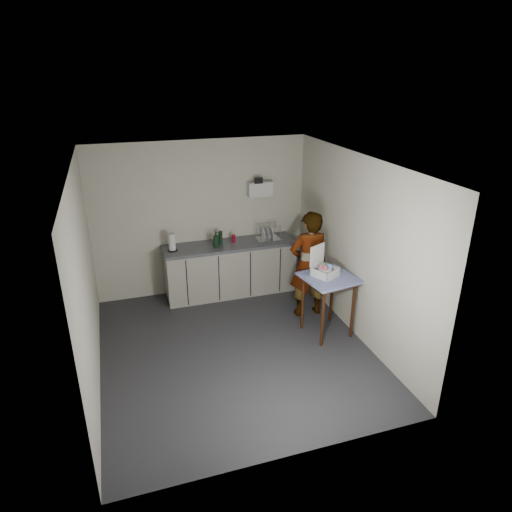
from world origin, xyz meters
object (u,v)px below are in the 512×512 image
object	(u,v)px
side_table	(329,284)
soda_can	(234,238)
dish_rack	(268,236)
bakery_box	(324,269)
paper_towel	(172,243)
kitchen_counter	(230,270)
soap_bottle	(216,240)
dark_bottle	(220,238)
standing_man	(309,265)

from	to	relation	value
side_table	soda_can	xyz separation A→B (m)	(-0.92, 1.75, 0.18)
side_table	dish_rack	size ratio (longest dim) A/B	2.34
side_table	bakery_box	world-z (taller)	bakery_box
paper_towel	bakery_box	xyz separation A→B (m)	(1.91, -1.60, -0.04)
bakery_box	dish_rack	bearing A→B (deg)	73.94
side_table	dish_rack	bearing A→B (deg)	92.63
soda_can	bakery_box	size ratio (longest dim) A/B	0.30
kitchen_counter	bakery_box	bearing A→B (deg)	-59.44
paper_towel	bakery_box	bearing A→B (deg)	-39.85
side_table	soap_bottle	size ratio (longest dim) A/B	3.29
dark_bottle	paper_towel	bearing A→B (deg)	-177.56
dish_rack	soda_can	bearing A→B (deg)	172.94
kitchen_counter	side_table	world-z (taller)	kitchen_counter
dish_rack	bakery_box	xyz separation A→B (m)	(0.28, -1.60, 0.03)
paper_towel	kitchen_counter	bearing A→B (deg)	1.13
standing_man	soap_bottle	bearing A→B (deg)	-37.80
soda_can	bakery_box	xyz separation A→B (m)	(0.87, -1.68, 0.03)
side_table	paper_towel	distance (m)	2.59
paper_towel	dish_rack	size ratio (longest dim) A/B	0.74
soap_bottle	paper_towel	bearing A→B (deg)	173.40
soap_bottle	paper_towel	world-z (taller)	paper_towel
dark_bottle	paper_towel	distance (m)	0.81
soap_bottle	kitchen_counter	bearing A→B (deg)	21.37
kitchen_counter	soda_can	distance (m)	0.56
paper_towel	dish_rack	distance (m)	1.63
dish_rack	standing_man	bearing A→B (deg)	-74.77
soda_can	soap_bottle	bearing A→B (deg)	-154.49
kitchen_counter	paper_towel	xyz separation A→B (m)	(-0.96, -0.02, 0.62)
dark_bottle	dish_rack	world-z (taller)	dish_rack
kitchen_counter	dish_rack	bearing A→B (deg)	-0.92
standing_man	soap_bottle	world-z (taller)	standing_man
standing_man	dish_rack	bearing A→B (deg)	-73.76
side_table	soap_bottle	world-z (taller)	soap_bottle
kitchen_counter	bakery_box	size ratio (longest dim) A/B	5.26
dark_bottle	dish_rack	xyz separation A→B (m)	(0.82, -0.03, -0.05)
side_table	bakery_box	distance (m)	0.23
dish_rack	soap_bottle	bearing A→B (deg)	-174.47
dark_bottle	bakery_box	world-z (taller)	bakery_box
side_table	dish_rack	distance (m)	1.72
side_table	bakery_box	size ratio (longest dim) A/B	2.13
bakery_box	paper_towel	bearing A→B (deg)	114.06
kitchen_counter	standing_man	world-z (taller)	standing_man
dark_bottle	soap_bottle	bearing A→B (deg)	-131.45
standing_man	dark_bottle	world-z (taller)	standing_man
dark_bottle	bakery_box	xyz separation A→B (m)	(1.11, -1.63, -0.02)
soap_bottle	paper_towel	size ratio (longest dim) A/B	0.96
paper_towel	side_table	bearing A→B (deg)	-40.37
side_table	standing_man	xyz separation A→B (m)	(-0.05, 0.61, 0.06)
soda_can	dish_rack	world-z (taller)	dish_rack
dish_rack	bakery_box	bearing A→B (deg)	-79.97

